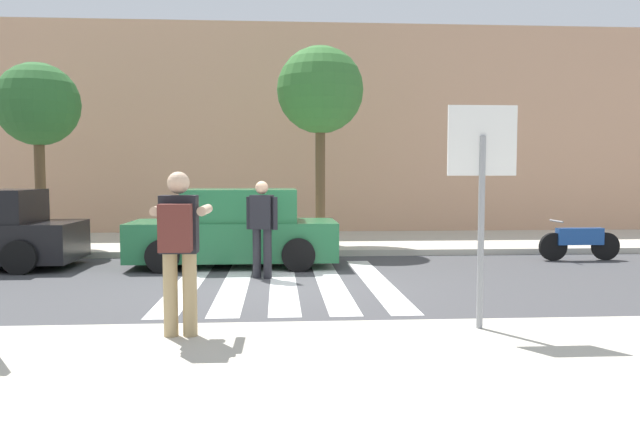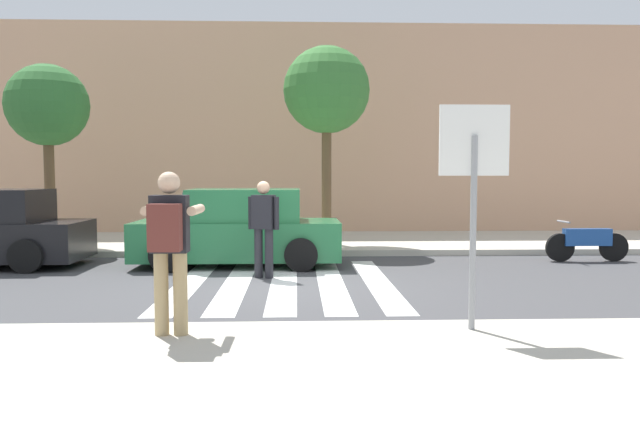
{
  "view_description": "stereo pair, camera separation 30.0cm",
  "coord_description": "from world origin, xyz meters",
  "px_view_note": "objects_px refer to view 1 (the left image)",
  "views": [
    {
      "loc": [
        -0.08,
        -10.3,
        1.83
      ],
      "look_at": [
        0.6,
        -0.2,
        1.1
      ],
      "focal_mm": 35.0,
      "sensor_mm": 36.0,
      "label": 1
    },
    {
      "loc": [
        0.22,
        -10.32,
        1.83
      ],
      "look_at": [
        0.6,
        -0.2,
        1.1
      ],
      "focal_mm": 35.0,
      "sensor_mm": 36.0,
      "label": 2
    }
  ],
  "objects_px": {
    "photographer_with_backpack": "(179,239)",
    "parked_car_green": "(236,230)",
    "stop_sign": "(482,167)",
    "motorcycle": "(579,241)",
    "street_tree_center": "(320,92)",
    "pedestrian_crossing": "(262,224)",
    "street_tree_west": "(38,106)"
  },
  "relations": [
    {
      "from": "photographer_with_backpack",
      "to": "parked_car_green",
      "type": "distance_m",
      "value": 6.11
    },
    {
      "from": "stop_sign",
      "to": "parked_car_green",
      "type": "relative_size",
      "value": 0.6
    },
    {
      "from": "motorcycle",
      "to": "street_tree_center",
      "type": "xyz_separation_m",
      "value": [
        -5.42,
        2.42,
        3.45
      ]
    },
    {
      "from": "parked_car_green",
      "to": "street_tree_center",
      "type": "bearing_deg",
      "value": 55.26
    },
    {
      "from": "pedestrian_crossing",
      "to": "motorcycle",
      "type": "distance_m",
      "value": 7.02
    },
    {
      "from": "photographer_with_backpack",
      "to": "motorcycle",
      "type": "xyz_separation_m",
      "value": [
        7.48,
        6.39,
        -0.75
      ]
    },
    {
      "from": "photographer_with_backpack",
      "to": "pedestrian_crossing",
      "type": "bearing_deg",
      "value": 80.67
    },
    {
      "from": "street_tree_west",
      "to": "pedestrian_crossing",
      "type": "bearing_deg",
      "value": -37.47
    },
    {
      "from": "motorcycle",
      "to": "pedestrian_crossing",
      "type": "bearing_deg",
      "value": -164.46
    },
    {
      "from": "street_tree_west",
      "to": "motorcycle",
      "type": "bearing_deg",
      "value": -10.29
    },
    {
      "from": "pedestrian_crossing",
      "to": "parked_car_green",
      "type": "xyz_separation_m",
      "value": [
        -0.56,
        1.58,
        -0.25
      ]
    },
    {
      "from": "street_tree_west",
      "to": "stop_sign",
      "type": "bearing_deg",
      "value": -47.19
    },
    {
      "from": "stop_sign",
      "to": "pedestrian_crossing",
      "type": "height_order",
      "value": "stop_sign"
    },
    {
      "from": "parked_car_green",
      "to": "motorcycle",
      "type": "height_order",
      "value": "parked_car_green"
    },
    {
      "from": "parked_car_green",
      "to": "motorcycle",
      "type": "xyz_separation_m",
      "value": [
        7.3,
        0.3,
        -0.31
      ]
    },
    {
      "from": "photographer_with_backpack",
      "to": "stop_sign",
      "type": "bearing_deg",
      "value": 2.81
    },
    {
      "from": "stop_sign",
      "to": "street_tree_west",
      "type": "relative_size",
      "value": 0.57
    },
    {
      "from": "parked_car_green",
      "to": "pedestrian_crossing",
      "type": "bearing_deg",
      "value": -70.35
    },
    {
      "from": "pedestrian_crossing",
      "to": "parked_car_green",
      "type": "bearing_deg",
      "value": 109.65
    },
    {
      "from": "pedestrian_crossing",
      "to": "parked_car_green",
      "type": "distance_m",
      "value": 1.69
    },
    {
      "from": "parked_car_green",
      "to": "street_tree_west",
      "type": "distance_m",
      "value": 6.0
    },
    {
      "from": "parked_car_green",
      "to": "street_tree_center",
      "type": "height_order",
      "value": "street_tree_center"
    },
    {
      "from": "photographer_with_backpack",
      "to": "street_tree_center",
      "type": "xyz_separation_m",
      "value": [
        2.07,
        8.82,
        2.7
      ]
    },
    {
      "from": "pedestrian_crossing",
      "to": "motorcycle",
      "type": "xyz_separation_m",
      "value": [
        6.74,
        1.88,
        -0.56
      ]
    },
    {
      "from": "stop_sign",
      "to": "street_tree_west",
      "type": "distance_m",
      "value": 11.58
    },
    {
      "from": "parked_car_green",
      "to": "street_tree_center",
      "type": "distance_m",
      "value": 4.56
    },
    {
      "from": "motorcycle",
      "to": "street_tree_west",
      "type": "xyz_separation_m",
      "value": [
        -12.04,
        2.19,
        3.03
      ]
    },
    {
      "from": "stop_sign",
      "to": "photographer_with_backpack",
      "type": "xyz_separation_m",
      "value": [
        -3.24,
        -0.16,
        -0.75
      ]
    },
    {
      "from": "stop_sign",
      "to": "photographer_with_backpack",
      "type": "bearing_deg",
      "value": -177.19
    },
    {
      "from": "street_tree_west",
      "to": "street_tree_center",
      "type": "relative_size",
      "value": 0.89
    },
    {
      "from": "stop_sign",
      "to": "pedestrian_crossing",
      "type": "xyz_separation_m",
      "value": [
        -2.5,
        4.36,
        -0.94
      ]
    },
    {
      "from": "stop_sign",
      "to": "street_tree_center",
      "type": "relative_size",
      "value": 0.51
    }
  ]
}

